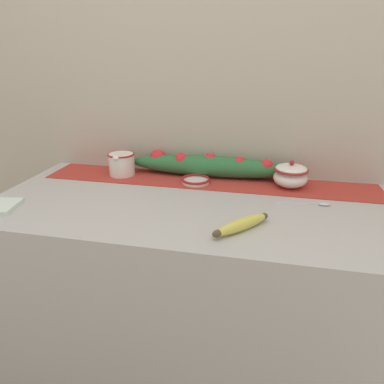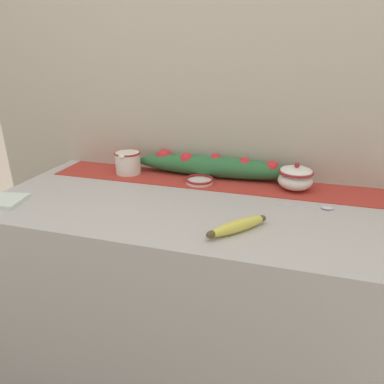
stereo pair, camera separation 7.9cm
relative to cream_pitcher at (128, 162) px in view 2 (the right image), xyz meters
The scene contains 11 objects.
ground_plane 1.02m from the cream_pitcher, 30.53° to the right, with size 12.00×12.00×0.00m, color #7A6B5B.
countertop 0.66m from the cream_pitcher, 30.53° to the right, with size 1.51×0.68×0.86m, color #B7B2AD.
back_wall 0.49m from the cream_pitcher, 19.31° to the left, with size 2.31×0.04×2.40m, color #B7AD99.
table_runner 0.38m from the cream_pitcher, ahead, with size 1.39×0.21×0.00m, color #B23328.
cream_pitcher is the anchor object (origin of this frame).
sugar_bowl 0.72m from the cream_pitcher, ahead, with size 0.13×0.13×0.11m.
small_dish 0.34m from the cream_pitcher, ahead, with size 0.12×0.12×0.02m.
banana 0.69m from the cream_pitcher, 36.09° to the right, with size 0.17×0.18×0.04m.
spoon 0.83m from the cream_pitcher, 10.86° to the right, with size 0.19×0.04×0.01m.
napkin_stack 0.51m from the cream_pitcher, 123.88° to the right, with size 0.12×0.12×0.02m, color silver.
poinsettia_garland 0.38m from the cream_pitcher, ahead, with size 0.71×0.10×0.10m.
Camera 2 is at (0.30, -1.10, 1.36)m, focal length 32.00 mm.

